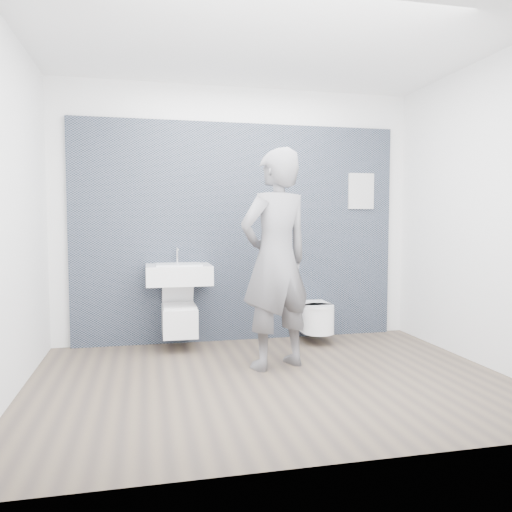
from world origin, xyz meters
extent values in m
plane|color=brown|center=(0.00, 0.00, 0.00)|extent=(4.00, 4.00, 0.00)
plane|color=silver|center=(0.00, 1.50, 1.40)|extent=(4.00, 0.00, 4.00)
plane|color=silver|center=(0.00, -1.50, 1.40)|extent=(4.00, 0.00, 4.00)
plane|color=silver|center=(-2.00, 0.00, 1.40)|extent=(0.00, 3.00, 3.00)
plane|color=silver|center=(2.00, 0.00, 1.40)|extent=(0.00, 3.00, 3.00)
plane|color=white|center=(0.00, 0.00, 2.80)|extent=(4.00, 4.00, 0.00)
cube|color=black|center=(0.00, 1.47, 0.00)|extent=(3.60, 0.06, 2.40)
cube|color=white|center=(-0.69, 1.19, 0.78)|extent=(0.66, 0.50, 0.20)
cube|color=silver|center=(-0.69, 1.17, 0.88)|extent=(0.46, 0.33, 0.03)
cylinder|color=silver|center=(-0.69, 1.38, 0.96)|extent=(0.02, 0.02, 0.17)
cylinder|color=silver|center=(-0.69, 1.33, 1.03)|extent=(0.02, 0.11, 0.02)
cylinder|color=silver|center=(-0.69, 1.42, 0.61)|extent=(0.04, 0.04, 0.13)
cube|color=white|center=(-0.69, 1.19, 0.30)|extent=(0.35, 0.50, 0.29)
cylinder|color=silver|center=(-0.69, 1.15, 0.43)|extent=(0.25, 0.25, 0.03)
cube|color=white|center=(-0.69, 1.15, 0.46)|extent=(0.33, 0.40, 0.02)
cube|color=white|center=(-0.69, 1.31, 0.63)|extent=(0.33, 0.17, 0.34)
cube|color=silver|center=(-0.69, 1.41, 0.19)|extent=(0.09, 0.06, 0.08)
cube|color=white|center=(0.79, 1.24, 0.26)|extent=(0.34, 0.39, 0.28)
cylinder|color=white|center=(0.79, 1.05, 0.26)|extent=(0.34, 0.34, 0.28)
cube|color=white|center=(0.79, 1.22, 0.42)|extent=(0.32, 0.37, 0.03)
cylinder|color=white|center=(0.79, 1.03, 0.42)|extent=(0.32, 0.32, 0.03)
cube|color=silver|center=(0.79, 1.41, 0.16)|extent=(0.09, 0.06, 0.08)
cube|color=white|center=(1.43, 1.43, 0.00)|extent=(0.31, 0.03, 0.41)
imported|color=#5D5D61|center=(0.12, 0.34, 0.99)|extent=(0.84, 0.70, 1.97)
camera|label=1|loc=(-1.03, -3.98, 1.33)|focal=35.00mm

